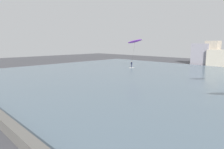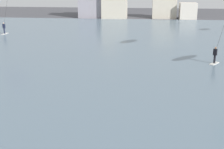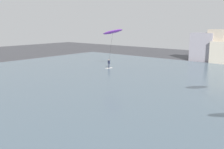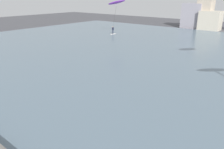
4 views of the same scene
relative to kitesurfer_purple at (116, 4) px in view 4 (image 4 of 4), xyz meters
The scene contains 3 objects.
water_bay 20.42m from the kitesurfer_purple, 20.19° to the right, with size 84.00×52.00×0.10m, color slate.
far_shore_buildings 25.62m from the kitesurfer_purple, 57.88° to the left, with size 22.99×4.80×6.97m.
kitesurfer_purple is the anchor object (origin of this frame).
Camera 4 is at (10.77, 0.48, 8.04)m, focal length 35.49 mm.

